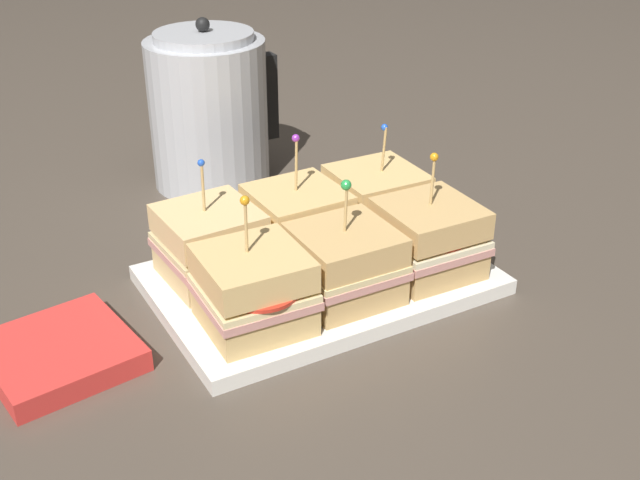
{
  "coord_description": "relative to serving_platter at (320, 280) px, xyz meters",
  "views": [
    {
      "loc": [
        -0.4,
        -0.7,
        0.5
      ],
      "look_at": [
        0.0,
        0.0,
        0.06
      ],
      "focal_mm": 45.0,
      "sensor_mm": 36.0,
      "label": 1
    }
  ],
  "objects": [
    {
      "name": "sandwich_front_left",
      "position": [
        -0.11,
        -0.06,
        0.05
      ],
      "size": [
        0.11,
        0.11,
        0.15
      ],
      "color": "tan",
      "rests_on": "serving_platter"
    },
    {
      "name": "napkin_stack",
      "position": [
        -0.3,
        -0.0,
        0.0
      ],
      "size": [
        0.16,
        0.16,
        0.02
      ],
      "color": "red",
      "rests_on": "ground_plane"
    },
    {
      "name": "sandwich_front_center",
      "position": [
        -0.0,
        -0.05,
        0.05
      ],
      "size": [
        0.11,
        0.11,
        0.14
      ],
      "color": "tan",
      "rests_on": "serving_platter"
    },
    {
      "name": "sandwich_back_left",
      "position": [
        -0.11,
        0.06,
        0.05
      ],
      "size": [
        0.11,
        0.11,
        0.15
      ],
      "color": "#DBB77A",
      "rests_on": "serving_platter"
    },
    {
      "name": "sandwich_back_center",
      "position": [
        -0.0,
        0.06,
        0.05
      ],
      "size": [
        0.11,
        0.11,
        0.15
      ],
      "color": "tan",
      "rests_on": "serving_platter"
    },
    {
      "name": "ground_plane",
      "position": [
        0.0,
        0.0,
        -0.01
      ],
      "size": [
        6.0,
        6.0,
        0.0
      ],
      "primitive_type": "plane",
      "color": "#4C4238"
    },
    {
      "name": "serving_platter",
      "position": [
        0.0,
        0.0,
        0.0
      ],
      "size": [
        0.38,
        0.25,
        0.02
      ],
      "color": "white",
      "rests_on": "ground_plane"
    },
    {
      "name": "kettle_steel",
      "position": [
        0.01,
        0.35,
        0.1
      ],
      "size": [
        0.19,
        0.17,
        0.25
      ],
      "color": "#B7BABF",
      "rests_on": "ground_plane"
    },
    {
      "name": "sandwich_back_right",
      "position": [
        0.11,
        0.06,
        0.05
      ],
      "size": [
        0.11,
        0.12,
        0.15
      ],
      "color": "tan",
      "rests_on": "serving_platter"
    },
    {
      "name": "sandwich_front_right",
      "position": [
        0.11,
        -0.06,
        0.05
      ],
      "size": [
        0.11,
        0.11,
        0.15
      ],
      "color": "tan",
      "rests_on": "serving_platter"
    }
  ]
}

